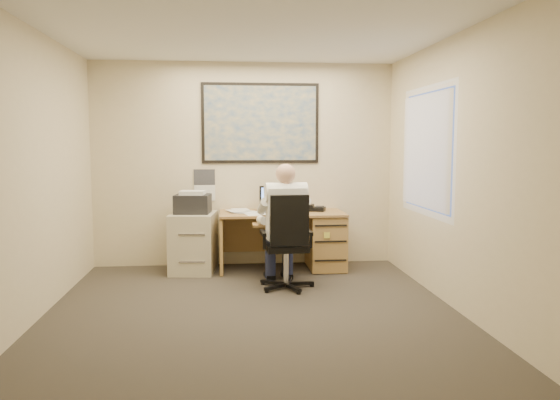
{
  "coord_description": "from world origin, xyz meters",
  "views": [
    {
      "loc": [
        -0.24,
        -5.07,
        1.64
      ],
      "look_at": [
        0.39,
        1.3,
        0.97
      ],
      "focal_mm": 35.0,
      "sensor_mm": 36.0,
      "label": 1
    }
  ],
  "objects": [
    {
      "name": "wall_calendar",
      "position": [
        -0.53,
        2.24,
        1.08
      ],
      "size": [
        0.28,
        0.01,
        0.42
      ],
      "primitive_type": "cube",
      "color": "white",
      "rests_on": "room_shell"
    },
    {
      "name": "window_blinds",
      "position": [
        1.97,
        0.8,
        1.55
      ],
      "size": [
        0.06,
        1.4,
        1.3
      ],
      "primitive_type": null,
      "color": "beige",
      "rests_on": "room_shell"
    },
    {
      "name": "room_shell",
      "position": [
        0.0,
        0.0,
        1.35
      ],
      "size": [
        4.0,
        4.5,
        2.7
      ],
      "color": "#342F28",
      "rests_on": "ground"
    },
    {
      "name": "office_chair",
      "position": [
        0.42,
        0.91,
        0.32
      ],
      "size": [
        0.68,
        0.68,
        1.08
      ],
      "rotation": [
        0.0,
        0.0,
        0.05
      ],
      "color": "black",
      "rests_on": "ground"
    },
    {
      "name": "world_map",
      "position": [
        0.22,
        2.23,
        1.9
      ],
      "size": [
        1.56,
        0.03,
        1.06
      ],
      "primitive_type": "cube",
      "color": "#1E4C93",
      "rests_on": "room_shell"
    },
    {
      "name": "person",
      "position": [
        0.42,
        0.99,
        0.7
      ],
      "size": [
        0.67,
        0.9,
        1.41
      ],
      "primitive_type": null,
      "rotation": [
        0.0,
        0.0,
        0.09
      ],
      "color": "white",
      "rests_on": "office_chair"
    },
    {
      "name": "desk",
      "position": [
        0.8,
        1.9,
        0.44
      ],
      "size": [
        1.6,
        0.97,
        1.07
      ],
      "color": "#A17845",
      "rests_on": "ground"
    },
    {
      "name": "filing_cabinet",
      "position": [
        -0.67,
        1.86,
        0.45
      ],
      "size": [
        0.61,
        0.7,
        1.04
      ],
      "rotation": [
        0.0,
        0.0,
        -0.12
      ],
      "color": "beige",
      "rests_on": "ground"
    }
  ]
}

